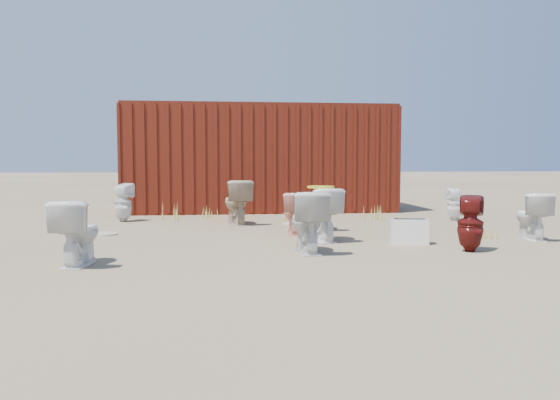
{
  "coord_description": "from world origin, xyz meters",
  "views": [
    {
      "loc": [
        -0.89,
        -7.66,
        1.14
      ],
      "look_at": [
        0.0,
        0.6,
        0.55
      ],
      "focal_mm": 35.0,
      "sensor_mm": 36.0,
      "label": 1
    }
  ],
  "objects": [
    {
      "name": "shipping_container",
      "position": [
        0.0,
        5.2,
        1.2
      ],
      "size": [
        6.0,
        2.4,
        2.4
      ],
      "primitive_type": "cube",
      "color": "#4B190C",
      "rests_on": "ground"
    },
    {
      "name": "toilet_front_maroon",
      "position": [
        2.23,
        -1.12,
        0.36
      ],
      "size": [
        0.44,
        0.44,
        0.71
      ],
      "primitive_type": "imported",
      "rotation": [
        0.0,
        0.0,
        2.63
      ],
      "color": "#5A120F",
      "rests_on": "ground"
    },
    {
      "name": "loose_lid_near",
      "position": [
        0.43,
        2.1,
        0.01
      ],
      "size": [
        0.53,
        0.6,
        0.02
      ],
      "primitive_type": "ellipsoid",
      "rotation": [
        0.0,
        0.0,
        0.37
      ],
      "color": "beige",
      "rests_on": "ground"
    },
    {
      "name": "ground",
      "position": [
        0.0,
        0.0,
        0.0
      ],
      "size": [
        100.0,
        100.0,
        0.0
      ],
      "primitive_type": "plane",
      "color": "brown",
      "rests_on": "ground"
    },
    {
      "name": "weed_clump_c",
      "position": [
        2.04,
        2.65,
        0.16
      ],
      "size": [
        0.36,
        0.36,
        0.33
      ],
      "primitive_type": "cone",
      "color": "#AAA144",
      "rests_on": "ground"
    },
    {
      "name": "weed_clump_a",
      "position": [
        -1.91,
        3.12,
        0.16
      ],
      "size": [
        0.36,
        0.36,
        0.32
      ],
      "primitive_type": "cone",
      "color": "#AAA144",
      "rests_on": "ground"
    },
    {
      "name": "toilet_back_beige_left",
      "position": [
        -0.62,
        2.21,
        0.4
      ],
      "size": [
        0.6,
        0.86,
        0.8
      ],
      "primitive_type": "imported",
      "rotation": [
        0.0,
        0.0,
        3.35
      ],
      "color": "#C0AC8D",
      "rests_on": "ground"
    },
    {
      "name": "toilet_back_yellowlid",
      "position": [
        0.52,
        -0.0,
        0.38
      ],
      "size": [
        0.58,
        0.82,
        0.76
      ],
      "primitive_type": "imported",
      "rotation": [
        0.0,
        0.0,
        3.37
      ],
      "color": "white",
      "rests_on": "ground"
    },
    {
      "name": "toilet_front_pink",
      "position": [
        0.25,
        0.81,
        0.33
      ],
      "size": [
        0.42,
        0.67,
        0.66
      ],
      "primitive_type": "imported",
      "rotation": [
        0.0,
        0.0,
        3.05
      ],
      "color": "#FBA391",
      "rests_on": "ground"
    },
    {
      "name": "toilet_front_a",
      "position": [
        -2.47,
        -1.52,
        0.36
      ],
      "size": [
        0.47,
        0.74,
        0.72
      ],
      "primitive_type": "imported",
      "rotation": [
        0.0,
        0.0,
        3.04
      ],
      "color": "white",
      "rests_on": "ground"
    },
    {
      "name": "weed_clump_e",
      "position": [
        1.24,
        3.5,
        0.16
      ],
      "size": [
        0.34,
        0.34,
        0.33
      ],
      "primitive_type": "cone",
      "color": "#AAA144",
      "rests_on": "ground"
    },
    {
      "name": "toilet_back_e",
      "position": [
        3.6,
        2.44,
        0.31
      ],
      "size": [
        0.31,
        0.31,
        0.63
      ],
      "primitive_type": "imported",
      "rotation": [
        0.0,
        0.0,
        3.04
      ],
      "color": "white",
      "rests_on": "ground"
    },
    {
      "name": "yellow_lid",
      "position": [
        0.52,
        -0.0,
        0.78
      ],
      "size": [
        0.39,
        0.48,
        0.02
      ],
      "primitive_type": "ellipsoid",
      "color": "gold",
      "rests_on": "toilet_back_yellowlid"
    },
    {
      "name": "weed_clump_f",
      "position": [
        3.04,
        0.03,
        0.12
      ],
      "size": [
        0.28,
        0.28,
        0.24
      ],
      "primitive_type": "cone",
      "color": "#AAA144",
      "rests_on": "ground"
    },
    {
      "name": "weed_clump_d",
      "position": [
        -1.12,
        3.5,
        0.11
      ],
      "size": [
        0.3,
        0.3,
        0.22
      ],
      "primitive_type": "cone",
      "color": "#AAA144",
      "rests_on": "ground"
    },
    {
      "name": "weed_clump_b",
      "position": [
        0.43,
        2.47,
        0.12
      ],
      "size": [
        0.32,
        0.32,
        0.24
      ],
      "primitive_type": "cone",
      "color": "#AAA144",
      "rests_on": "ground"
    },
    {
      "name": "toilet_back_a",
      "position": [
        -2.74,
        2.87,
        0.36
      ],
      "size": [
        0.44,
        0.45,
        0.73
      ],
      "primitive_type": "imported",
      "rotation": [
        0.0,
        0.0,
        2.67
      ],
      "color": "white",
      "rests_on": "ground"
    },
    {
      "name": "loose_tank",
      "position": [
        1.68,
        -0.44,
        0.17
      ],
      "size": [
        0.53,
        0.28,
        0.35
      ],
      "primitive_type": "cube",
      "rotation": [
        0.0,
        0.0,
        -0.16
      ],
      "color": "white",
      "rests_on": "ground"
    },
    {
      "name": "toilet_front_c",
      "position": [
        0.17,
        -0.97,
        0.39
      ],
      "size": [
        0.45,
        0.77,
        0.77
      ],
      "primitive_type": "imported",
      "rotation": [
        0.0,
        0.0,
        3.17
      ],
      "color": "silver",
      "rests_on": "ground"
    },
    {
      "name": "loose_lid_far",
      "position": [
        -2.69,
        1.04,
        0.01
      ],
      "size": [
        0.53,
        0.58,
        0.02
      ],
      "primitive_type": "ellipsoid",
      "rotation": [
        0.0,
        0.0,
        0.44
      ],
      "color": "tan",
      "rests_on": "ground"
    },
    {
      "name": "toilet_back_beige_right",
      "position": [
        0.76,
        1.27,
        0.33
      ],
      "size": [
        0.38,
        0.65,
        0.66
      ],
      "primitive_type": "imported",
      "rotation": [
        0.0,
        0.0,
        3.15
      ],
      "color": "beige",
      "rests_on": "ground"
    },
    {
      "name": "toilet_front_e",
      "position": [
        3.6,
        -0.2,
        0.34
      ],
      "size": [
        0.46,
        0.71,
        0.69
      ],
      "primitive_type": "imported",
      "rotation": [
        0.0,
        0.0,
        3.02
      ],
      "color": "white",
      "rests_on": "ground"
    }
  ]
}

